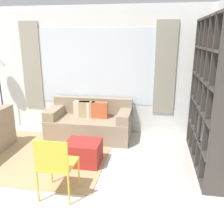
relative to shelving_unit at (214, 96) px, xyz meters
name	(u,v)px	position (x,y,z in m)	size (l,w,h in m)	color
ground_plane	(43,214)	(-2.20, -1.69, -1.17)	(16.00, 16.00, 0.00)	beige
wall_back	(96,71)	(-2.20, 1.28, 0.19)	(5.94, 0.11, 2.70)	white
area_rug	(39,154)	(-2.97, -0.19, -1.16)	(2.51, 2.10, 0.01)	tan
shelving_unit	(214,96)	(0.00, 0.00, 0.00)	(0.39, 1.94, 2.37)	#232328
couch_main	(90,123)	(-2.25, 0.81, -0.85)	(1.73, 0.86, 0.80)	gray
ottoman	(83,153)	(-2.06, -0.36, -0.97)	(0.58, 0.49, 0.40)	#A82823
folding_chair	(55,162)	(-2.15, -1.33, -0.65)	(0.44, 0.46, 0.86)	gold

